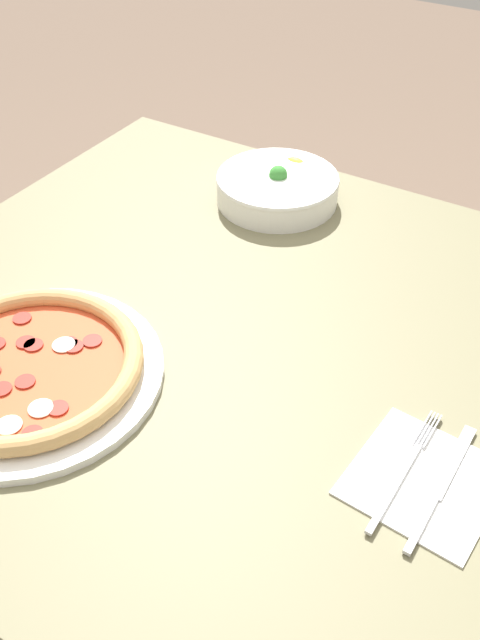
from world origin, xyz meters
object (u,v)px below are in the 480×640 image
fork (404,470)px  knife (438,491)px  bowl (278,186)px  pizza (28,368)px

fork → knife: bearing=-97.3°
bowl → knife: bearing=-44.9°
pizza → bowl: size_ratio=1.63×
fork → pizza: bearing=104.1°
pizza → knife: pizza is taller
pizza → fork: size_ratio=1.75×
pizza → knife: (0.52, 0.10, -0.01)m
bowl → fork: bowl is taller
pizza → bowl: 0.56m
fork → bowl: bearing=44.1°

